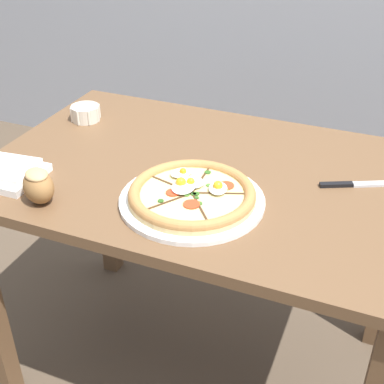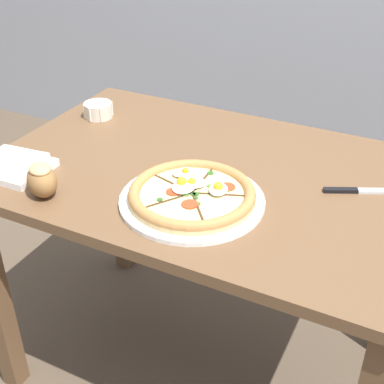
{
  "view_description": "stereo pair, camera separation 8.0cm",
  "coord_description": "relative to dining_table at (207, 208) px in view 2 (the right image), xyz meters",
  "views": [
    {
      "loc": [
        0.44,
        -1.16,
        1.46
      ],
      "look_at": [
        0.03,
        -0.16,
        0.79
      ],
      "focal_mm": 50.0,
      "sensor_mm": 36.0,
      "label": 1
    },
    {
      "loc": [
        0.52,
        -1.13,
        1.46
      ],
      "look_at": [
        0.03,
        -0.16,
        0.79
      ],
      "focal_mm": 50.0,
      "sensor_mm": 36.0,
      "label": 2
    }
  ],
  "objects": [
    {
      "name": "bread_piece_near",
      "position": [
        -0.31,
        -0.29,
        0.17
      ],
      "size": [
        0.12,
        0.11,
        0.08
      ],
      "rotation": [
        0.0,
        0.0,
        2.54
      ],
      "color": "olive",
      "rests_on": "dining_table"
    },
    {
      "name": "napkin_folded",
      "position": [
        -0.46,
        -0.24,
        0.14
      ],
      "size": [
        0.18,
        0.16,
        0.04
      ],
      "rotation": [
        0.0,
        0.0,
        0.02
      ],
      "color": "white",
      "rests_on": "dining_table"
    },
    {
      "name": "ramekin_bowl",
      "position": [
        -0.46,
        0.15,
        0.15
      ],
      "size": [
        0.1,
        0.1,
        0.05
      ],
      "color": "silver",
      "rests_on": "dining_table"
    },
    {
      "name": "dining_table",
      "position": [
        0.0,
        0.0,
        0.0
      ],
      "size": [
        1.16,
        0.77,
        0.76
      ],
      "color": "brown",
      "rests_on": "ground_plane"
    },
    {
      "name": "knife_main",
      "position": [
        0.39,
        0.07,
        0.13
      ],
      "size": [
        0.19,
        0.1,
        0.01
      ],
      "rotation": [
        0.0,
        0.0,
        0.45
      ],
      "color": "silver",
      "rests_on": "dining_table"
    },
    {
      "name": "ground_plane",
      "position": [
        0.0,
        0.0,
        -0.64
      ],
      "size": [
        12.0,
        12.0,
        0.0
      ],
      "primitive_type": "plane",
      "color": "brown"
    },
    {
      "name": "pizza",
      "position": [
        0.03,
        -0.16,
        0.14
      ],
      "size": [
        0.35,
        0.35,
        0.05
      ],
      "color": "white",
      "rests_on": "dining_table"
    }
  ]
}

